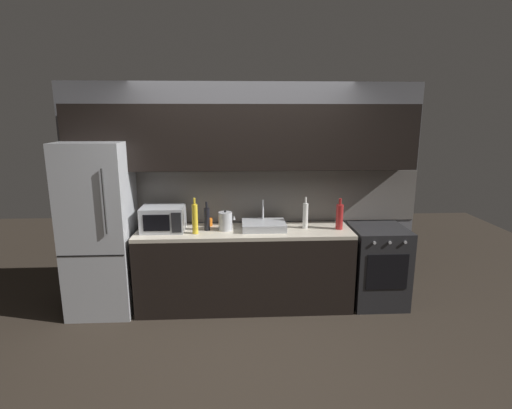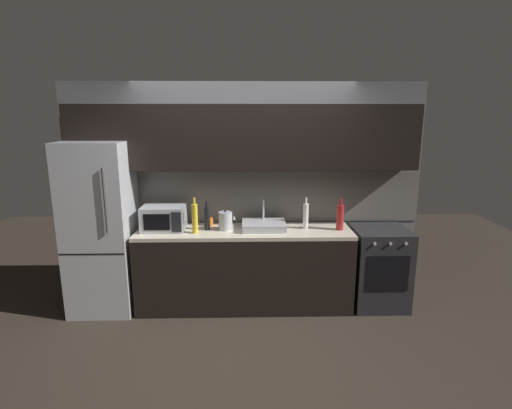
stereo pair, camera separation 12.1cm
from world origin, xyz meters
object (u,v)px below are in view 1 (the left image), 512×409
Objects in this scene: oven_range at (377,266)px; wine_bottle_white at (305,215)px; microwave at (163,219)px; kettle at (225,221)px; wine_bottle_yellow at (195,219)px; wine_bottle_dark at (207,219)px; mug_orange at (209,222)px; refrigerator at (100,229)px; wine_bottle_red at (340,216)px.

wine_bottle_white reaches higher than oven_range.
microwave is 0.68m from kettle.
wine_bottle_yellow reaches higher than wine_bottle_white.
kettle is 0.20m from wine_bottle_dark.
microwave is (-2.41, 0.02, 0.58)m from oven_range.
wine_bottle_dark reaches higher than mug_orange.
oven_range is at bearing -2.58° from wine_bottle_white.
kettle is (0.68, -0.01, -0.03)m from microwave.
microwave is at bearing 1.55° from refrigerator.
microwave is 0.47m from wine_bottle_dark.
refrigerator is 4.83× the size of wine_bottle_yellow.
mug_orange is (-1.45, 0.20, -0.10)m from wine_bottle_red.
refrigerator is 1.05m from wine_bottle_yellow.
oven_range is 4.00× the size of kettle.
oven_range is (3.09, -0.00, -0.49)m from refrigerator.
refrigerator is at bearing -170.95° from mug_orange.
kettle is at bearing 0.40° from refrigerator.
wine_bottle_yellow is (0.36, -0.13, 0.03)m from microwave.
wine_bottle_yellow reaches higher than microwave.
oven_range is 1.82m from kettle.
wine_bottle_red is at bearing -1.29° from kettle.
mug_orange is at bearing 174.44° from oven_range.
refrigerator reaches higher than wine_bottle_white.
refrigerator is 4.07× the size of microwave.
wine_bottle_yellow is at bearing -173.14° from wine_bottle_white.
oven_range is 2.60× the size of wine_bottle_red.
wine_bottle_red reaches higher than mug_orange.
oven_range is 0.76m from wine_bottle_red.
wine_bottle_dark is at bearing 0.45° from refrigerator.
wine_bottle_white is at bearing 6.86° from wine_bottle_yellow.
wine_bottle_red is (2.61, -0.02, 0.11)m from refrigerator.
wine_bottle_yellow is at bearing -19.58° from microwave.
wine_bottle_white reaches higher than kettle.
wine_bottle_red is at bearing 3.25° from wine_bottle_yellow.
oven_range is 9.97× the size of mug_orange.
kettle is at bearing 179.64° from oven_range.
wine_bottle_dark reaches higher than oven_range.
microwave is 1.93m from wine_bottle_red.
refrigerator is 0.69m from microwave.
refrigerator is 2.62m from wine_bottle_red.
wine_bottle_yellow is 4.30× the size of mug_orange.
wine_bottle_yellow is 1.22m from wine_bottle_white.
kettle is 1.26m from wine_bottle_red.
wine_bottle_white is at bearing 177.42° from oven_range.
wine_bottle_red is 3.84× the size of mug_orange.
wine_bottle_yellow reaches higher than mug_orange.
microwave is at bearing -161.00° from mug_orange.
microwave is 2.04× the size of kettle.
refrigerator reaches higher than kettle.
kettle is at bearing -178.25° from wine_bottle_white.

